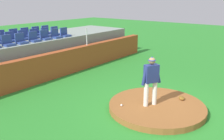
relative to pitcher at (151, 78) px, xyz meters
name	(u,v)px	position (x,y,z in m)	size (l,w,h in m)	color
ground_plane	(156,109)	(0.20, -0.17, -1.22)	(60.00, 60.00, 0.00)	#2B882B
pitchers_mound	(157,107)	(0.20, -0.17, -1.12)	(3.40, 3.40, 0.21)	brown
pitcher	(151,78)	(0.00, 0.00, 0.00)	(0.73, 0.46, 1.75)	white
baseball	(121,105)	(-0.70, 0.73, -0.98)	(0.07, 0.07, 0.07)	white
fielding_glove	(182,98)	(1.14, -0.70, -0.96)	(0.30, 0.20, 0.11)	brown
brick_barrier	(52,66)	(0.20, 5.58, -0.58)	(15.19, 0.40, 1.28)	#A64A23
fence_post_right	(87,37)	(2.74, 5.58, 0.54)	(0.06, 0.06, 0.98)	silver
bleacher_platform	(23,55)	(0.20, 7.98, -0.37)	(14.55, 3.34, 1.70)	gray
stadium_chair_1	(8,42)	(-1.21, 6.82, 0.64)	(0.48, 0.44, 0.50)	navy
stadium_chair_2	(21,40)	(-0.52, 6.83, 0.64)	(0.48, 0.44, 0.50)	navy
stadium_chair_3	(34,38)	(0.21, 6.82, 0.64)	(0.48, 0.44, 0.50)	navy
stadium_chair_4	(45,37)	(0.92, 6.86, 0.64)	(0.48, 0.44, 0.50)	navy
stadium_chair_5	(56,35)	(1.60, 6.81, 0.64)	(0.48, 0.44, 0.50)	navy
stadium_chair_6	(65,34)	(2.29, 6.86, 0.64)	(0.48, 0.44, 0.50)	navy
stadium_chair_9	(11,38)	(-0.51, 7.73, 0.64)	(0.48, 0.44, 0.50)	navy
stadium_chair_10	(23,37)	(0.21, 7.75, 0.64)	(0.48, 0.44, 0.50)	navy
stadium_chair_11	(35,35)	(0.90, 7.74, 0.64)	(0.48, 0.44, 0.50)	navy
stadium_chair_12	(46,34)	(1.62, 7.70, 0.64)	(0.48, 0.44, 0.50)	navy
stadium_chair_13	(56,32)	(2.32, 7.71, 0.64)	(0.48, 0.44, 0.50)	navy
stadium_chair_16	(1,37)	(-0.52, 8.65, 0.64)	(0.48, 0.44, 0.50)	navy
stadium_chair_17	(15,35)	(0.23, 8.63, 0.64)	(0.48, 0.44, 0.50)	navy
stadium_chair_18	(26,34)	(0.91, 8.59, 0.64)	(0.48, 0.44, 0.50)	navy
stadium_chair_19	(37,32)	(1.63, 8.59, 0.64)	(0.48, 0.44, 0.50)	navy
stadium_chair_20	(46,31)	(2.33, 8.59, 0.64)	(0.48, 0.44, 0.50)	navy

